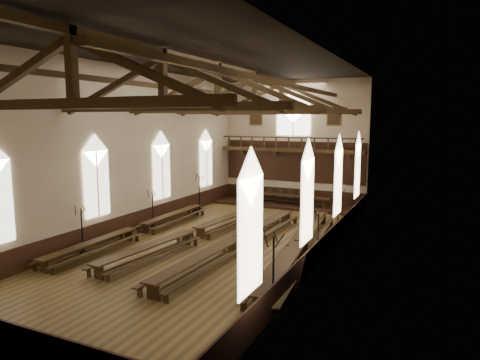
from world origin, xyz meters
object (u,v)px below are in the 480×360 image
at_px(refectory_row_b, 194,232).
at_px(dais, 281,204).
at_px(refectory_row_a, 137,229).
at_px(high_table, 281,196).
at_px(candelabrum_right_far, 338,220).
at_px(candelabrum_left_mid, 153,216).
at_px(candelabrum_right_mid, 318,242).
at_px(candelabrum_left_near, 83,239).
at_px(candelabrum_left_far, 200,199).
at_px(refectory_row_d, 300,245).
at_px(refectory_row_c, 238,240).
at_px(candelabrum_right_near, 273,282).

distance_m(refectory_row_b, dais, 11.74).
distance_m(refectory_row_a, high_table, 13.12).
bearing_deg(candelabrum_right_far, high_table, 132.52).
height_order(refectory_row_a, dais, refectory_row_a).
height_order(candelabrum_left_mid, candelabrum_right_mid, candelabrum_left_mid).
distance_m(refectory_row_b, candelabrum_right_far, 8.73).
height_order(refectory_row_a, candelabrum_left_near, candelabrum_left_near).
bearing_deg(candelabrum_right_mid, candelabrum_left_far, 147.90).
relative_size(refectory_row_d, candelabrum_left_far, 5.28).
xyz_separation_m(refectory_row_c, candelabrum_right_far, (4.00, 5.71, 0.30)).
xyz_separation_m(candelabrum_right_near, candelabrum_right_far, (0.00, 10.99, 0.02)).
relative_size(candelabrum_left_far, candelabrum_right_far, 0.99).
bearing_deg(candelabrum_right_far, refectory_row_a, -151.08).
height_order(refectory_row_c, candelabrum_left_far, candelabrum_left_far).
bearing_deg(candelabrum_left_far, candelabrum_right_mid, -32.10).
bearing_deg(high_table, refectory_row_d, -66.06).
bearing_deg(candelabrum_right_near, candelabrum_left_far, 129.73).
bearing_deg(candelabrum_right_near, dais, 108.80).
xyz_separation_m(high_table, candelabrum_left_far, (-5.15, -4.12, 0.03)).
distance_m(dais, candelabrum_left_far, 6.64).
relative_size(dais, candelabrum_left_far, 4.09).
bearing_deg(high_table, dais, 0.00).
bearing_deg(candelabrum_left_near, high_table, 72.13).
distance_m(refectory_row_b, candelabrum_left_mid, 4.44).
distance_m(refectory_row_c, candelabrum_right_far, 6.98).
height_order(dais, candelabrum_right_mid, candelabrum_right_mid).
bearing_deg(candelabrum_right_near, refectory_row_d, 97.83).
height_order(dais, candelabrum_left_near, candelabrum_left_near).
relative_size(refectory_row_b, candelabrum_right_mid, 6.22).
bearing_deg(refectory_row_c, candelabrum_left_mid, 162.70).
bearing_deg(refectory_row_c, refectory_row_a, -179.16).
distance_m(dais, candelabrum_left_near, 16.80).
relative_size(high_table, candelabrum_left_mid, 3.25).
relative_size(refectory_row_a, candelabrum_left_near, 5.52).
xyz_separation_m(candelabrum_left_mid, candelabrum_right_far, (11.10, 3.50, 0.12)).
height_order(candelabrum_right_near, candelabrum_right_far, candelabrum_right_far).
bearing_deg(candelabrum_right_mid, refectory_row_c, -164.44).
bearing_deg(candelabrum_left_far, high_table, 38.69).
bearing_deg(high_table, candelabrum_left_far, -141.31).
bearing_deg(candelabrum_left_near, refectory_row_d, 23.17).
relative_size(refectory_row_a, refectory_row_b, 0.97).
bearing_deg(candelabrum_left_far, dais, 38.69).
height_order(refectory_row_c, dais, refectory_row_c).
bearing_deg(candelabrum_left_mid, dais, 62.73).
bearing_deg(candelabrum_right_mid, candelabrum_left_mid, 174.34).
height_order(refectory_row_d, high_table, high_table).
bearing_deg(candelabrum_right_mid, high_table, 118.22).
bearing_deg(dais, candelabrum_left_far, -141.31).
bearing_deg(candelabrum_left_mid, candelabrum_right_near, -34.01).
relative_size(refectory_row_d, dais, 1.29).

